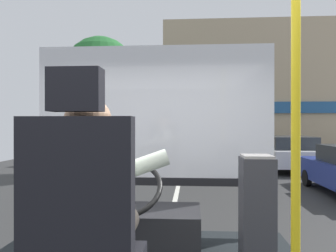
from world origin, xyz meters
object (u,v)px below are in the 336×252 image
Objects in this scene: steering_console at (134,231)px; fare_box at (257,212)px; bus_driver at (92,198)px; driver_seat at (84,243)px; handrail_pole at (296,145)px; parked_car_green at (257,144)px; parked_car_white at (288,152)px.

steering_console is 1.01m from fare_box.
driver_seat is at bearing -90.00° from bus_driver.
handrail_pole is 18.76m from parked_car_green.
fare_box reaches higher than parked_car_white.
parked_car_white is at bearing 73.15° from fare_box.
parked_car_green is (4.33, 18.48, -0.75)m from bus_driver.
bus_driver is 0.86× the size of fare_box.
driver_seat reaches higher than bus_driver.
handrail_pole is 2.30× the size of fare_box.
parked_car_white is at bearing 68.42° from steering_console.
steering_console is at bearing 90.00° from bus_driver.
fare_box is (0.98, -0.14, 0.21)m from steering_console.
parked_car_green is at bearing 76.89° from driver_seat.
steering_console reaches higher than parked_car_white.
steering_console is 0.55× the size of handrail_pole.
handrail_pole is at bearing 10.17° from driver_seat.
fare_box is 0.22× the size of parked_car_green.
handrail_pole is (0.97, 0.17, 0.43)m from driver_seat.
fare_box is at bearing 46.36° from bus_driver.
steering_console is (-0.00, 1.29, -0.35)m from driver_seat.
steering_console is 0.27× the size of parked_car_white.
bus_driver reaches higher than parked_car_green.
driver_seat reaches higher than parked_car_green.
bus_driver reaches higher than parked_car_white.
handrail_pole reaches higher than parked_car_white.
steering_console is (-0.00, 1.17, -0.53)m from bus_driver.
driver_seat is 1.34m from steering_console.
handrail_pole is at bearing -48.91° from steering_console.
parked_car_white is (4.37, 11.05, -0.23)m from steering_console.
parked_car_green is at bearing 79.67° from handrail_pole.
parked_car_white is (4.37, 12.22, -0.76)m from bus_driver.
parked_car_green is (3.35, 17.46, -0.43)m from fare_box.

